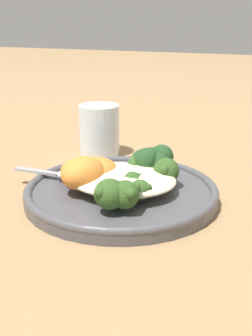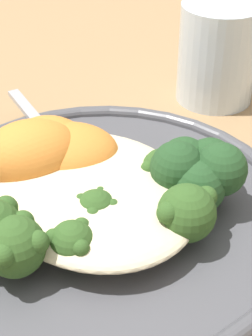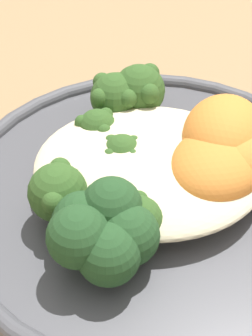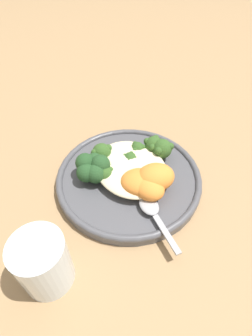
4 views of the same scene
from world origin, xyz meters
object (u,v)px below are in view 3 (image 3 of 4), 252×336
at_px(broccoli_stalk_3, 145,159).
at_px(sweet_potato_chunk_1, 241,160).
at_px(broccoli_stalk_6, 156,202).
at_px(broccoli_stalk_0, 146,104).
at_px(sweet_potato_chunk_2, 218,164).
at_px(kale_tuft, 102,231).
at_px(plate, 153,196).
at_px(broccoli_stalk_1, 127,110).
at_px(broccoli_stalk_4, 89,188).
at_px(broccoli_stalk_2, 119,139).
at_px(broccoli_stalk_5, 121,211).
at_px(quinoa_mound, 149,166).
at_px(sweet_potato_chunk_0, 224,134).

bearing_deg(broccoli_stalk_3, sweet_potato_chunk_1, -173.43).
relative_size(broccoli_stalk_3, broccoli_stalk_6, 0.85).
bearing_deg(broccoli_stalk_0, sweet_potato_chunk_1, -158.09).
bearing_deg(sweet_potato_chunk_2, kale_tuft, -138.14).
height_order(plate, kale_tuft, kale_tuft).
xyz_separation_m(broccoli_stalk_6, kale_tuft, (-0.03, -0.03, 0.01)).
bearing_deg(sweet_potato_chunk_1, broccoli_stalk_1, 145.07).
bearing_deg(broccoli_stalk_4, kale_tuft, 82.31).
bearing_deg(broccoli_stalk_2, sweet_potato_chunk_1, -167.81).
relative_size(broccoli_stalk_2, broccoli_stalk_5, 0.92).
bearing_deg(broccoli_stalk_1, sweet_potato_chunk_2, -170.50).
xyz_separation_m(quinoa_mound, sweet_potato_chunk_1, (0.06, 0.00, 0.01)).
distance_m(broccoli_stalk_0, broccoli_stalk_1, 0.01).
bearing_deg(broccoli_stalk_3, sweet_potato_chunk_2, -179.64).
distance_m(broccoli_stalk_1, broccoli_stalk_6, 0.09).
bearing_deg(broccoli_stalk_1, sweet_potato_chunk_0, -153.72).
xyz_separation_m(broccoli_stalk_0, broccoli_stalk_2, (-0.02, -0.03, -0.01)).
distance_m(broccoli_stalk_3, broccoli_stalk_5, 0.05).
xyz_separation_m(plate, broccoli_stalk_4, (-0.04, -0.02, 0.03)).
bearing_deg(sweet_potato_chunk_1, broccoli_stalk_2, 162.46).
xyz_separation_m(broccoli_stalk_3, sweet_potato_chunk_1, (0.06, -0.00, 0.01)).
height_order(broccoli_stalk_3, sweet_potato_chunk_1, sweet_potato_chunk_1).
height_order(broccoli_stalk_0, kale_tuft, kale_tuft).
distance_m(plate, broccoli_stalk_4, 0.05).
xyz_separation_m(broccoli_stalk_4, sweet_potato_chunk_1, (0.09, 0.03, 0.00)).
distance_m(broccoli_stalk_5, sweet_potato_chunk_0, 0.09).
distance_m(broccoli_stalk_2, kale_tuft, 0.09).
relative_size(broccoli_stalk_0, broccoli_stalk_3, 1.36).
distance_m(plate, sweet_potato_chunk_0, 0.06).
height_order(broccoli_stalk_4, broccoli_stalk_5, broccoli_stalk_4).
xyz_separation_m(quinoa_mound, broccoli_stalk_6, (0.00, -0.03, 0.00)).
bearing_deg(quinoa_mound, broccoli_stalk_0, 92.85).
bearing_deg(broccoli_stalk_2, quinoa_mound, 158.25).
xyz_separation_m(broccoli_stalk_0, sweet_potato_chunk_1, (0.06, -0.06, 0.00)).
distance_m(quinoa_mound, sweet_potato_chunk_1, 0.06).
distance_m(broccoli_stalk_3, kale_tuft, 0.07).
relative_size(broccoli_stalk_5, sweet_potato_chunk_1, 1.67).
distance_m(broccoli_stalk_6, sweet_potato_chunk_0, 0.07).
bearing_deg(sweet_potato_chunk_1, broccoli_stalk_4, -164.09).
bearing_deg(kale_tuft, broccoli_stalk_5, 66.68).
bearing_deg(broccoli_stalk_2, broccoli_stalk_3, 161.43).
xyz_separation_m(broccoli_stalk_1, broccoli_stalk_5, (0.00, -0.09, -0.00)).
xyz_separation_m(quinoa_mound, broccoli_stalk_5, (-0.02, -0.04, 0.00)).
bearing_deg(plate, sweet_potato_chunk_2, 3.67).
bearing_deg(sweet_potato_chunk_0, sweet_potato_chunk_2, -101.98).
relative_size(broccoli_stalk_3, sweet_potato_chunk_2, 1.08).
bearing_deg(broccoli_stalk_0, broccoli_stalk_5, 148.65).
bearing_deg(broccoli_stalk_3, broccoli_stalk_4, 53.98).
distance_m(plate, sweet_potato_chunk_1, 0.06).
xyz_separation_m(broccoli_stalk_2, sweet_potato_chunk_2, (0.06, -0.03, 0.01)).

